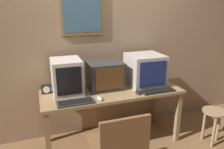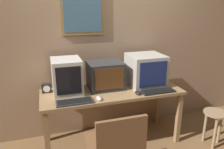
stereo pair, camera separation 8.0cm
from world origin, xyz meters
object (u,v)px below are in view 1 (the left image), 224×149
at_px(keyboard_side, 158,91).
at_px(mouse_near_keyboard, 100,98).
at_px(side_stool, 213,119).
at_px(monitor_right, 145,70).
at_px(desk_clock, 46,89).
at_px(monitor_center, 105,75).
at_px(mouse_far_corner, 138,92).
at_px(monitor_left, 67,77).
at_px(keyboard_main, 75,102).

xyz_separation_m(keyboard_side, mouse_near_keyboard, (-0.75, 0.01, 0.00)).
bearing_deg(side_stool, monitor_right, 145.03).
distance_m(keyboard_side, side_stool, 0.85).
height_order(monitor_right, side_stool, monitor_right).
relative_size(keyboard_side, desk_clock, 3.65).
height_order(monitor_center, desk_clock, monitor_center).
xyz_separation_m(mouse_near_keyboard, mouse_far_corner, (0.48, 0.01, 0.00)).
xyz_separation_m(monitor_right, mouse_far_corner, (-0.22, -0.27, -0.19)).
distance_m(monitor_right, desk_clock, 1.28).
height_order(monitor_left, monitor_right, monitor_left).
xyz_separation_m(monitor_left, keyboard_side, (1.06, -0.32, -0.20)).
relative_size(monitor_center, side_stool, 0.94).
distance_m(monitor_left, monitor_center, 0.49).
distance_m(mouse_near_keyboard, mouse_far_corner, 0.49).
bearing_deg(side_stool, keyboard_main, 172.34).
bearing_deg(side_stool, desk_clock, 162.42).
bearing_deg(desk_clock, mouse_far_corner, -20.45).
xyz_separation_m(monitor_center, keyboard_side, (0.58, -0.34, -0.16)).
distance_m(monitor_right, keyboard_main, 1.04).
xyz_separation_m(monitor_center, monitor_right, (0.54, -0.05, 0.03)).
height_order(keyboard_side, mouse_near_keyboard, mouse_near_keyboard).
relative_size(monitor_center, monitor_right, 0.99).
relative_size(keyboard_main, mouse_far_corner, 3.80).
relative_size(keyboard_main, keyboard_side, 0.96).
bearing_deg(mouse_far_corner, mouse_near_keyboard, -178.74).
height_order(monitor_right, keyboard_main, monitor_right).
xyz_separation_m(keyboard_side, side_stool, (0.71, -0.23, -0.40)).
xyz_separation_m(monitor_left, monitor_center, (0.48, 0.02, -0.04)).
relative_size(monitor_left, side_stool, 0.90).
bearing_deg(desk_clock, side_stool, -17.58).
height_order(monitor_center, keyboard_main, monitor_center).
height_order(mouse_far_corner, desk_clock, desk_clock).
distance_m(mouse_near_keyboard, side_stool, 1.53).
height_order(keyboard_side, desk_clock, desk_clock).
xyz_separation_m(monitor_center, side_stool, (1.29, -0.57, -0.56)).
bearing_deg(desk_clock, mouse_near_keyboard, -35.60).
bearing_deg(keyboard_main, monitor_right, 16.47).
relative_size(mouse_near_keyboard, mouse_far_corner, 1.13).
bearing_deg(desk_clock, keyboard_main, -55.20).
relative_size(monitor_right, side_stool, 0.95).
bearing_deg(mouse_far_corner, monitor_center, 133.97).
bearing_deg(monitor_center, desk_clock, 174.98).
bearing_deg(side_stool, monitor_center, 155.93).
bearing_deg(keyboard_main, monitor_left, 96.40).
relative_size(monitor_left, keyboard_side, 1.00).
bearing_deg(monitor_right, monitor_center, 174.67).
distance_m(monitor_left, mouse_near_keyboard, 0.49).
bearing_deg(desk_clock, monitor_left, -18.67).
xyz_separation_m(mouse_near_keyboard, side_stool, (1.46, -0.24, -0.41)).
distance_m(monitor_right, keyboard_side, 0.35).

